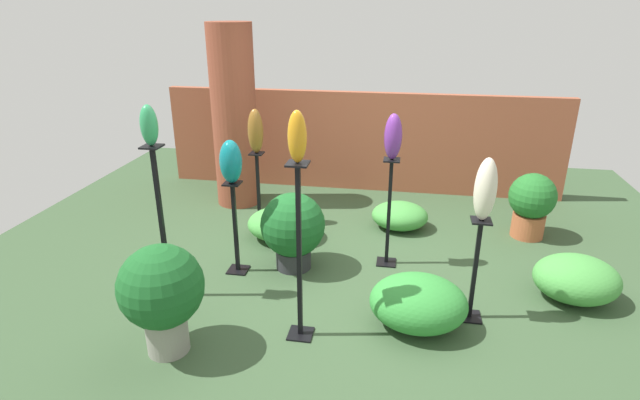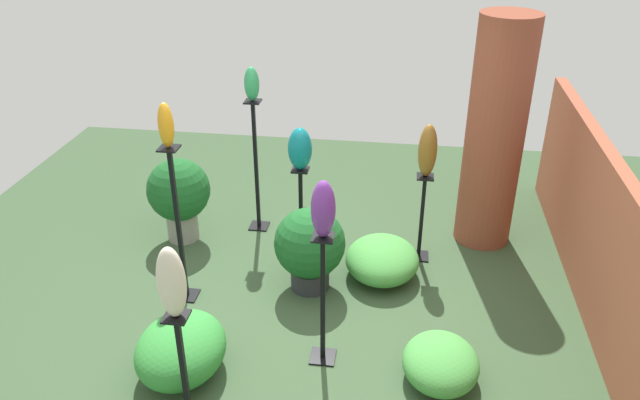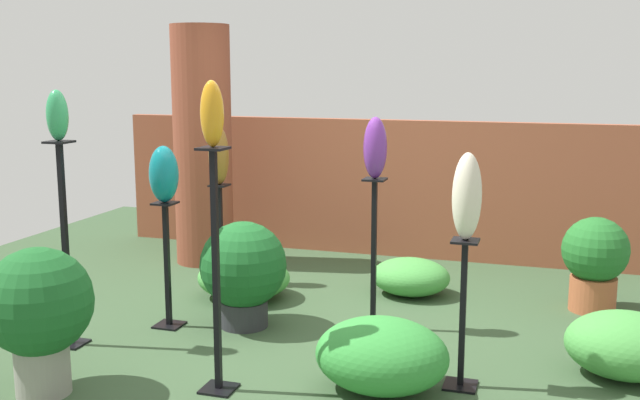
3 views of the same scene
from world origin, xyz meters
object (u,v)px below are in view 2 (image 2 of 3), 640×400
object	(u,v)px
art_vase_ivory	(172,283)
art_vase_violet	(323,209)
brick_pillar	(495,135)
art_vase_teal	(300,149)
pedestal_jade	(256,172)
pedestal_bronze	(421,222)
art_vase_amber	(166,125)
pedestal_amber	(179,232)
potted_plant_back_center	(310,246)
pedestal_ivory	(184,375)
pedestal_violet	(323,305)
art_vase_jade	(252,84)
pedestal_teal	(301,217)
potted_plant_mid_left	(179,194)
art_vase_bronze	(428,151)

from	to	relation	value
art_vase_ivory	art_vase_violet	size ratio (longest dim) A/B	1.17
brick_pillar	art_vase_teal	xyz separation A→B (m)	(0.60, -1.83, -0.01)
pedestal_jade	art_vase_teal	size ratio (longest dim) A/B	3.46
pedestal_bronze	art_vase_amber	size ratio (longest dim) A/B	2.38
pedestal_amber	potted_plant_back_center	xyz separation A→B (m)	(-0.31, 1.10, -0.24)
pedestal_ivory	potted_plant_back_center	world-z (taller)	pedestal_ivory
art_vase_violet	art_vase_teal	size ratio (longest dim) A/B	1.07
pedestal_violet	art_vase_amber	xyz separation A→B (m)	(-0.63, -1.35, 1.15)
pedestal_ivory	art_vase_jade	size ratio (longest dim) A/B	2.70
pedestal_violet	pedestal_jade	xyz separation A→B (m)	(-1.95, -0.97, 0.15)
pedestal_ivory	pedestal_jade	world-z (taller)	pedestal_jade
art_vase_amber	pedestal_ivory	bearing A→B (deg)	19.57
pedestal_ivory	pedestal_teal	bearing A→B (deg)	169.10
pedestal_bronze	art_vase_teal	distance (m)	1.40
art_vase_teal	pedestal_bronze	bearing A→B (deg)	95.59
art_vase_amber	potted_plant_mid_left	distance (m)	1.54
art_vase_violet	art_vase_ivory	bearing A→B (deg)	-48.36
pedestal_ivory	art_vase_violet	world-z (taller)	art_vase_violet
pedestal_violet	art_vase_violet	world-z (taller)	art_vase_violet
art_vase_bronze	potted_plant_mid_left	distance (m)	2.54
potted_plant_back_center	brick_pillar	bearing A→B (deg)	124.42
pedestal_teal	art_vase_bronze	bearing A→B (deg)	95.59
art_vase_bronze	art_vase_jade	bearing A→B (deg)	-101.71
brick_pillar	pedestal_teal	bearing A→B (deg)	-71.97
art_vase_jade	pedestal_jade	bearing A→B (deg)	0.00
art_vase_amber	art_vase_jade	world-z (taller)	art_vase_amber
brick_pillar	art_vase_ivory	distance (m)	3.62
brick_pillar	art_vase_amber	distance (m)	3.15
pedestal_jade	potted_plant_mid_left	world-z (taller)	pedestal_jade
art_vase_bronze	art_vase_violet	bearing A→B (deg)	-25.34
pedestal_bronze	art_vase_ivory	xyz separation A→B (m)	(2.35, -1.61, 0.78)
pedestal_amber	art_vase_amber	size ratio (longest dim) A/B	3.89
pedestal_violet	potted_plant_back_center	world-z (taller)	pedestal_violet
pedestal_amber	pedestal_jade	world-z (taller)	pedestal_amber
art_vase_ivory	art_vase_jade	size ratio (longest dim) A/B	1.52
pedestal_teal	pedestal_jade	bearing A→B (deg)	-130.65
art_vase_violet	potted_plant_mid_left	size ratio (longest dim) A/B	0.50
brick_pillar	art_vase_teal	world-z (taller)	brick_pillar
pedestal_violet	art_vase_jade	xyz separation A→B (m)	(-1.95, -0.97, 1.09)
art_vase_amber	potted_plant_back_center	distance (m)	1.67
pedestal_bronze	pedestal_jade	bearing A→B (deg)	-101.71
brick_pillar	pedestal_ivory	xyz separation A→B (m)	(2.83, -2.26, -0.75)
art_vase_ivory	art_vase_amber	distance (m)	1.55
pedestal_teal	art_vase_teal	world-z (taller)	art_vase_teal
pedestal_amber	art_vase_teal	bearing A→B (deg)	132.46
brick_pillar	pedestal_amber	bearing A→B (deg)	-62.37
pedestal_violet	pedestal_amber	size ratio (longest dim) A/B	0.77
pedestal_violet	art_vase_amber	world-z (taller)	art_vase_amber
pedestal_amber	pedestal_jade	xyz separation A→B (m)	(-1.32, 0.37, -0.02)
art_vase_ivory	art_vase_teal	xyz separation A→B (m)	(-2.24, 0.43, -0.02)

